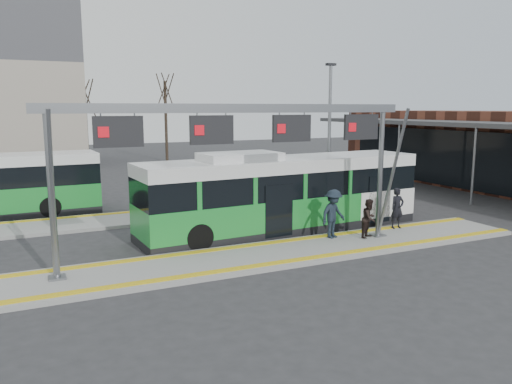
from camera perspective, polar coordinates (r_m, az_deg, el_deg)
ground at (r=17.61m, az=0.11°, el=-7.62°), size 120.00×120.00×0.00m
platform_main at (r=17.59m, az=0.11°, el=-7.39°), size 22.00×3.00×0.15m
platform_second at (r=23.99m, az=-16.94°, el=-3.20°), size 20.00×3.00×0.15m
tactile_main at (r=17.57m, az=0.11°, el=-7.13°), size 22.00×2.65×0.02m
tactile_second at (r=25.09m, az=-17.33°, el=-2.47°), size 20.00×0.35×0.02m
gantry at (r=16.94m, az=-1.33°, el=6.50°), size 13.00×1.68×5.20m
hero_bus at (r=21.24m, az=3.12°, el=-0.28°), size 12.68×3.46×3.45m
passenger_a at (r=21.97m, az=15.84°, el=-1.79°), size 0.64×0.44×1.73m
passenger_b at (r=20.14m, az=12.82°, el=-2.95°), size 0.94×0.87×1.55m
passenger_c at (r=19.80m, az=8.81°, el=-2.48°), size 1.40×1.04×1.93m
tree_left at (r=46.58m, az=-19.00°, el=10.10°), size 1.40×1.40×7.98m
tree_mid at (r=50.00m, az=-10.35°, el=11.12°), size 1.40×1.40×8.81m
lamp_east at (r=26.02m, az=8.37°, el=6.72°), size 0.50×0.25×7.43m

